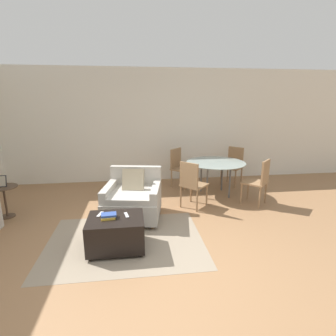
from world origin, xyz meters
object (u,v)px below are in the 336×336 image
object	(u,v)px
tv_remote_secondary	(127,215)
book_stack	(108,216)
ottoman	(116,232)
dining_chair_near_left	(192,182)
armchair	(133,199)
dining_chair_near_right	(259,179)
picture_frame	(2,181)
tv_remote_primary	(100,214)
dining_chair_far_left	(179,165)
side_table	(4,196)
dining_chair_far_right	(234,163)
dining_table	(216,165)

from	to	relation	value
tv_remote_secondary	book_stack	bearing A→B (deg)	-167.43
ottoman	dining_chair_near_left	world-z (taller)	dining_chair_near_left
armchair	ottoman	size ratio (longest dim) A/B	1.45
dining_chair_near_left	dining_chair_near_right	size ratio (longest dim) A/B	1.00
ottoman	picture_frame	distance (m)	2.38
tv_remote_primary	dining_chair_far_left	xyz separation A→B (m)	(1.54, 2.45, 0.06)
picture_frame	dining_chair_near_left	bearing A→B (deg)	-0.60
armchair	picture_frame	bearing A→B (deg)	172.52
tv_remote_secondary	dining_chair_far_left	world-z (taller)	dining_chair_far_left
armchair	side_table	distance (m)	2.22
armchair	ottoman	bearing A→B (deg)	-103.36
dining_chair_far_left	dining_chair_far_right	bearing A→B (deg)	-0.00
armchair	book_stack	distance (m)	1.05
tv_remote_primary	tv_remote_secondary	xyz separation A→B (m)	(0.36, -0.07, 0.00)
ottoman	picture_frame	xyz separation A→B (m)	(-1.96, 1.29, 0.41)
dining_table	dining_chair_near_right	world-z (taller)	dining_chair_near_right
ottoman	side_table	bearing A→B (deg)	146.73
dining_chair_near_left	dining_chair_near_right	xyz separation A→B (m)	(1.33, 0.00, 0.00)
dining_chair_near_right	dining_chair_far_left	bearing A→B (deg)	135.00
armchair	dining_table	size ratio (longest dim) A/B	0.87
picture_frame	dining_chair_far_left	distance (m)	3.53
book_stack	dining_chair_far_left	distance (m)	2.93
ottoman	dining_chair_near_right	world-z (taller)	dining_chair_near_right
armchair	book_stack	xyz separation A→B (m)	(-0.33, -0.99, 0.15)
ottoman	tv_remote_primary	bearing A→B (deg)	147.84
tv_remote_secondary	picture_frame	bearing A→B (deg)	149.91
ottoman	dining_chair_far_left	size ratio (longest dim) A/B	0.83
dining_chair_far_left	ottoman	bearing A→B (deg)	-117.15
side_table	tv_remote_secondary	bearing A→B (deg)	-30.09
book_stack	dining_chair_near_right	distance (m)	3.01
picture_frame	dining_chair_far_right	world-z (taller)	dining_chair_far_right
tv_remote_secondary	dining_chair_far_left	xyz separation A→B (m)	(1.18, 2.52, 0.06)
book_stack	tv_remote_secondary	distance (m)	0.24
tv_remote_secondary	dining_chair_near_right	distance (m)	2.77
book_stack	side_table	size ratio (longest dim) A/B	0.39
tv_remote_primary	dining_chair_far_right	world-z (taller)	dining_chair_far_right
book_stack	dining_table	world-z (taller)	dining_table
armchair	side_table	xyz separation A→B (m)	(-2.20, 0.29, 0.06)
dining_table	dining_chair_near_left	bearing A→B (deg)	-135.00
dining_chair_near_left	dining_chair_far_left	size ratio (longest dim) A/B	1.00
armchair	book_stack	bearing A→B (deg)	-108.37
tv_remote_primary	side_table	world-z (taller)	side_table
ottoman	dining_chair_near_right	xyz separation A→B (m)	(2.65, 1.25, 0.27)
tv_remote_primary	picture_frame	size ratio (longest dim) A/B	0.89
dining_chair_far_left	tv_remote_primary	bearing A→B (deg)	-122.16
tv_remote_secondary	dining_chair_far_right	size ratio (longest dim) A/B	0.19
dining_table	armchair	bearing A→B (deg)	-152.32
picture_frame	dining_chair_far_left	size ratio (longest dim) A/B	0.22
armchair	picture_frame	world-z (taller)	armchair
tv_remote_primary	dining_table	bearing A→B (deg)	38.96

